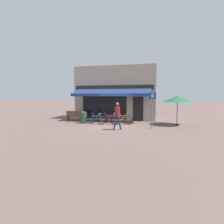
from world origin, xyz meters
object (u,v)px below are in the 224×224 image
Objects in this scene: park_bench at (76,115)px; cafe_parasol at (178,99)px; bicycle_red at (109,119)px; parking_sign at (152,106)px; bicycle_blue at (95,119)px; pedestrian_adult at (117,113)px; bicycle_orange at (122,120)px; litter_bin at (84,117)px.

cafe_parasol is at bearing -10.64° from park_bench.
parking_sign reaches higher than bicycle_red.
pedestrian_adult is at bearing -33.95° from bicycle_blue.
bicycle_red is at bearing 161.10° from bicycle_orange.
pedestrian_adult is at bearing -45.34° from park_bench.
cafe_parasol reaches higher than bicycle_blue.
cafe_parasol reaches higher than bicycle_orange.
bicycle_red is 1.07× the size of bicycle_orange.
pedestrian_adult is 0.79× the size of cafe_parasol.
bicycle_red is at bearing -30.53° from park_bench.
parking_sign is (2.24, -1.09, 1.13)m from bicycle_orange.
cafe_parasol is 1.35× the size of park_bench.
cafe_parasol is (4.05, 0.94, 1.57)m from bicycle_orange.
litter_bin is 0.59× the size of park_bench.
bicycle_red is at bearing -168.85° from cafe_parasol.
bicycle_orange is at bearing 11.19° from bicycle_blue.
litter_bin is at bearing -173.75° from cafe_parasol.
bicycle_orange is 3.11m from litter_bin.
bicycle_red is (1.04, 0.03, 0.00)m from bicycle_blue.
pedestrian_adult is 2.39m from parking_sign.
bicycle_blue is at bearing -170.48° from cafe_parasol.
parking_sign reaches higher than bicycle_orange.
pedestrian_adult is 0.72× the size of parking_sign.
parking_sign is at bearing -28.18° from park_bench.
litter_bin is (-3.20, 2.21, -0.59)m from pedestrian_adult.
bicycle_red is 3.57m from parking_sign.
pedestrian_adult is at bearing -142.89° from cafe_parasol.
cafe_parasol reaches higher than bicycle_red.
pedestrian_adult is (0.10, -2.06, 0.70)m from bicycle_orange.
bicycle_red is 0.70× the size of parking_sign.
pedestrian_adult reaches higher than park_bench.
park_bench is at bearing 144.65° from bicycle_red.
bicycle_blue is 4.53m from parking_sign.
bicycle_blue is 2.99m from pedestrian_adult.
litter_bin is 0.44× the size of cafe_parasol.
bicycle_orange is at bearing -2.80° from litter_bin.
park_bench is at bearing 159.78° from parking_sign.
litter_bin is 7.34m from cafe_parasol.
parking_sign is at bearing -131.79° from cafe_parasol.
cafe_parasol is (1.81, 2.03, 0.44)m from parking_sign.
park_bench is (-6.57, 2.42, -1.04)m from parking_sign.
bicycle_red reaches higher than bicycle_blue.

